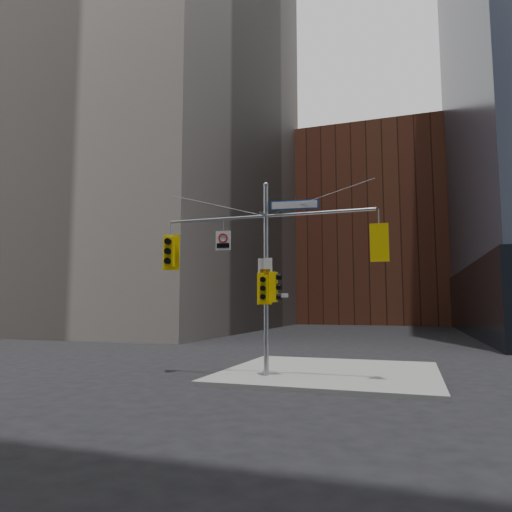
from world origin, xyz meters
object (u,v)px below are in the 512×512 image
Objects in this scene: traffic_light_pole_front at (264,288)px; regulatory_sign_arm at (223,240)px; traffic_light_east_arm at (379,243)px; traffic_light_pole_side at (275,287)px; street_sign_blade at (294,205)px; signal_assembly at (266,258)px; traffic_light_west_arm at (170,252)px.

traffic_light_pole_front is 2.57m from regulatory_sign_arm.
traffic_light_east_arm is at bearing -7.24° from regulatory_sign_arm.
street_sign_blade is at bearing -92.00° from traffic_light_pole_side.
signal_assembly is 5.52× the size of traffic_light_west_arm.
signal_assembly reaches higher than traffic_light_east_arm.
traffic_light_east_arm is 3.37m from street_sign_blade.
street_sign_blade is 3.05m from regulatory_sign_arm.
street_sign_blade is at bearing 0.17° from signal_assembly.
signal_assembly reaches higher than traffic_light_west_arm.
street_sign_blade reaches higher than traffic_light_west_arm.
traffic_light_east_arm is at bearing -3.63° from traffic_light_pole_front.
street_sign_blade is at bearing -3.12° from traffic_light_east_arm.
street_sign_blade reaches higher than regulatory_sign_arm.
signal_assembly is 2.22m from street_sign_blade.
regulatory_sign_arm is at bearing -179.33° from signal_assembly.
traffic_light_west_arm reaches higher than traffic_light_pole_side.
traffic_light_west_arm reaches higher than regulatory_sign_arm.
signal_assembly reaches higher than street_sign_blade.
traffic_light_west_arm is at bearing 179.80° from signal_assembly.
street_sign_blade reaches higher than traffic_light_pole_side.
traffic_light_pole_side is at bearing 1.47° from signal_assembly.
traffic_light_pole_side reaches higher than traffic_light_pole_front.
traffic_light_pole_side is at bearing -3.19° from traffic_light_east_arm.
signal_assembly is at bearing -9.96° from traffic_light_west_arm.
regulatory_sign_arm is at bearing -10.61° from traffic_light_west_arm.
traffic_light_west_arm reaches higher than traffic_light_east_arm.
regulatory_sign_arm is (-2.05, -0.03, 1.83)m from traffic_light_pole_side.
traffic_light_west_arm is 0.82× the size of street_sign_blade.
signal_assembly is at bearing -6.77° from regulatory_sign_arm.
regulatory_sign_arm reaches higher than traffic_light_pole_front.
traffic_light_east_arm is at bearing 0.01° from signal_assembly.
street_sign_blade is at bearing -9.89° from traffic_light_west_arm.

